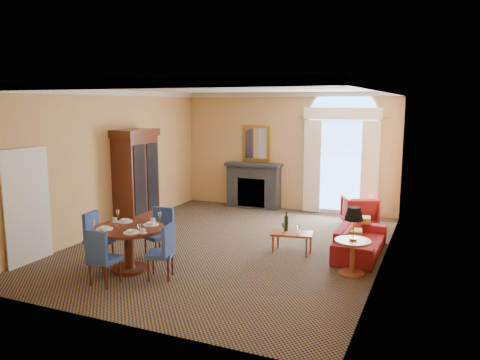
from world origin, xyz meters
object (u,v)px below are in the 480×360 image
at_px(armchair, 359,211).
at_px(side_table, 353,234).
at_px(armoire, 136,180).
at_px(coffee_table, 291,233).
at_px(dining_table, 129,238).
at_px(sofa, 360,240).

bearing_deg(armchair, side_table, 73.85).
bearing_deg(armoire, side_table, -13.01).
distance_m(armoire, armchair, 5.40).
distance_m(armoire, coffee_table, 4.09).
bearing_deg(armoire, armchair, 23.81).
xyz_separation_m(dining_table, sofa, (3.57, 2.54, -0.30)).
xyz_separation_m(sofa, coffee_table, (-1.27, -0.44, 0.11)).
relative_size(armoire, dining_table, 1.85).
relative_size(dining_table, sofa, 0.64).
height_order(armchair, coffee_table, coffee_table).
relative_size(armoire, sofa, 1.18).
xyz_separation_m(sofa, armchair, (-0.38, 2.21, 0.07)).
bearing_deg(dining_table, side_table, 20.64).
bearing_deg(armchair, dining_table, 32.70).
bearing_deg(dining_table, coffee_table, 42.45).
xyz_separation_m(sofa, side_table, (0.05, -1.18, 0.43)).
xyz_separation_m(armoire, coffee_table, (4.00, -0.49, -0.72)).
xyz_separation_m(armchair, coffee_table, (-0.89, -2.65, 0.04)).
relative_size(dining_table, side_table, 1.08).
bearing_deg(coffee_table, side_table, -40.63).
height_order(dining_table, armchair, dining_table).
bearing_deg(sofa, coffee_table, 109.53).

